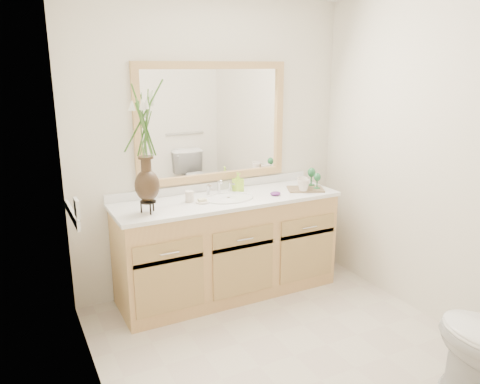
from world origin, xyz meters
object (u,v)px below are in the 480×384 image
flower_vase (144,133)px  tray (305,189)px  tumbler (189,197)px  soap_bottle (238,183)px

flower_vase → tray: flower_vase is taller
flower_vase → tumbler: 0.66m
tumbler → soap_bottle: bearing=12.5°
soap_bottle → tray: soap_bottle is taller
flower_vase → tray: 1.49m
flower_vase → tumbler: bearing=19.1°
flower_vase → soap_bottle: flower_vase is taller
soap_bottle → tumbler: bearing=-177.6°
tray → flower_vase: bearing=-154.7°
soap_bottle → tray: bearing=-32.5°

